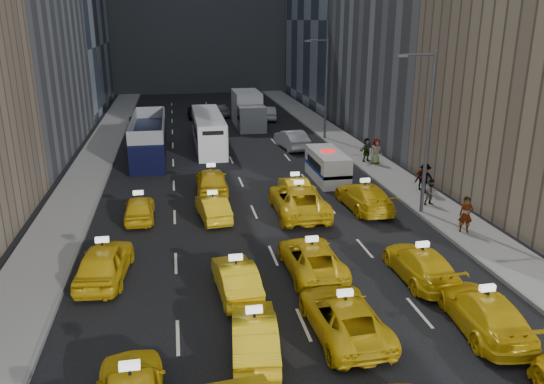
{
  "coord_description": "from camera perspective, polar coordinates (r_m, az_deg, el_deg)",
  "views": [
    {
      "loc": [
        -4.16,
        -14.28,
        10.53
      ],
      "look_at": [
        0.57,
        11.42,
        2.0
      ],
      "focal_mm": 35.0,
      "sensor_mm": 36.0,
      "label": 1
    }
  ],
  "objects": [
    {
      "name": "taxi_11",
      "position": [
        23.44,
        15.7,
        -7.47
      ],
      "size": [
        1.95,
        4.76,
        1.38
      ],
      "primitive_type": "imported",
      "rotation": [
        0.0,
        0.0,
        3.14
      ],
      "color": "gold",
      "rests_on": "ground"
    },
    {
      "name": "taxi_8",
      "position": [
        23.6,
        -17.58,
        -7.18
      ],
      "size": [
        2.35,
        4.85,
        1.59
      ],
      "primitive_type": "imported",
      "rotation": [
        0.0,
        0.0,
        3.04
      ],
      "color": "gold",
      "rests_on": "ground"
    },
    {
      "name": "sidewalk_west",
      "position": [
        41.14,
        -18.96,
        2.36
      ],
      "size": [
        3.0,
        90.0,
        0.15
      ],
      "primitive_type": "cube",
      "color": "gray",
      "rests_on": "ground"
    },
    {
      "name": "city_bus",
      "position": [
        46.12,
        -6.86,
        6.54
      ],
      "size": [
        3.35,
        11.2,
        2.85
      ],
      "rotation": [
        0.0,
        0.0,
        -0.1
      ],
      "color": "silver",
      "rests_on": "ground"
    },
    {
      "name": "curb_west",
      "position": [
        40.94,
        -16.96,
        2.5
      ],
      "size": [
        0.15,
        90.0,
        0.18
      ],
      "primitive_type": "cube",
      "color": "slate",
      "rests_on": "ground"
    },
    {
      "name": "pedestrian_1",
      "position": [
        32.28,
        16.76,
        -0.01
      ],
      "size": [
        0.82,
        0.54,
        1.56
      ],
      "primitive_type": "imported",
      "rotation": [
        0.0,
        0.0,
        0.16
      ],
      "color": "gray",
      "rests_on": "sidewalk_east"
    },
    {
      "name": "taxi_9",
      "position": [
        21.5,
        -3.88,
        -9.22
      ],
      "size": [
        1.75,
        4.27,
        1.38
      ],
      "primitive_type": "imported",
      "rotation": [
        0.0,
        0.0,
        3.21
      ],
      "color": "gold",
      "rests_on": "ground"
    },
    {
      "name": "pedestrian_2",
      "position": [
        34.36,
        16.1,
        1.41
      ],
      "size": [
        1.32,
        0.92,
        1.89
      ],
      "primitive_type": "imported",
      "rotation": [
        0.0,
        0.0,
        -0.38
      ],
      "color": "gray",
      "rests_on": "sidewalk_east"
    },
    {
      "name": "misc_car_3",
      "position": [
        60.44,
        -8.16,
        8.62
      ],
      "size": [
        1.87,
        4.62,
        1.57
      ],
      "primitive_type": "imported",
      "rotation": [
        0.0,
        0.0,
        3.15
      ],
      "color": "black",
      "rests_on": "ground"
    },
    {
      "name": "taxi_13",
      "position": [
        29.37,
        -6.38,
        -1.67
      ],
      "size": [
        1.87,
        4.16,
        1.33
      ],
      "primitive_type": "imported",
      "rotation": [
        0.0,
        0.0,
        3.26
      ],
      "color": "gold",
      "rests_on": "ground"
    },
    {
      "name": "curb_east",
      "position": [
        42.74,
        7.91,
        3.77
      ],
      "size": [
        0.15,
        90.0,
        0.18
      ],
      "primitive_type": "cube",
      "color": "slate",
      "rests_on": "ground"
    },
    {
      "name": "misc_car_0",
      "position": [
        45.36,
        2.13,
        5.69
      ],
      "size": [
        2.3,
        5.07,
        1.61
      ],
      "primitive_type": "imported",
      "rotation": [
        0.0,
        0.0,
        3.27
      ],
      "color": "#B8BCC1",
      "rests_on": "ground"
    },
    {
      "name": "box_truck",
      "position": [
        54.85,
        -2.59,
        8.83
      ],
      "size": [
        2.95,
        7.76,
        3.5
      ],
      "rotation": [
        0.0,
        0.0,
        0.04
      ],
      "color": "silver",
      "rests_on": "ground"
    },
    {
      "name": "taxi_10",
      "position": [
        23.23,
        4.27,
        -7.09
      ],
      "size": [
        2.33,
        4.89,
        1.35
      ],
      "primitive_type": "imported",
      "rotation": [
        0.0,
        0.0,
        3.16
      ],
      "color": "gold",
      "rests_on": "ground"
    },
    {
      "name": "sidewalk_east",
      "position": [
        43.21,
        9.74,
        3.81
      ],
      "size": [
        3.0,
        90.0,
        0.15
      ],
      "primitive_type": "cube",
      "color": "gray",
      "rests_on": "ground"
    },
    {
      "name": "taxi_7",
      "position": [
        20.58,
        21.85,
        -11.85
      ],
      "size": [
        2.45,
        5.08,
        1.43
      ],
      "primitive_type": "imported",
      "rotation": [
        0.0,
        0.0,
        3.05
      ],
      "color": "gold",
      "rests_on": "ground"
    },
    {
      "name": "taxi_15",
      "position": [
        31.16,
        9.88,
        -0.47
      ],
      "size": [
        2.33,
        5.32,
        1.52
      ],
      "primitive_type": "imported",
      "rotation": [
        0.0,
        0.0,
        3.18
      ],
      "color": "gold",
      "rests_on": "ground"
    },
    {
      "name": "streetlight_far",
      "position": [
        48.49,
        5.71,
        11.35
      ],
      "size": [
        2.15,
        0.22,
        9.0
      ],
      "color": "#595B60",
      "rests_on": "ground"
    },
    {
      "name": "pedestrian_0",
      "position": [
        28.67,
        20.13,
        -2.3
      ],
      "size": [
        0.8,
        0.67,
        1.88
      ],
      "primitive_type": "imported",
      "rotation": [
        0.0,
        0.0,
        -0.37
      ],
      "color": "gray",
      "rests_on": "sidewalk_east"
    },
    {
      "name": "pedestrian_5",
      "position": [
        41.18,
        10.16,
        4.48
      ],
      "size": [
        1.73,
        1.08,
        1.8
      ],
      "primitive_type": "imported",
      "rotation": [
        0.0,
        0.0,
        0.39
      ],
      "color": "gray",
      "rests_on": "sidewalk_east"
    },
    {
      "name": "double_decker",
      "position": [
        43.27,
        -13.1,
        5.66
      ],
      "size": [
        3.8,
        11.14,
        3.18
      ],
      "rotation": [
        0.0,
        0.0,
        -0.12
      ],
      "color": "black",
      "rests_on": "ground"
    },
    {
      "name": "taxi_17",
      "position": [
        32.62,
        2.47,
        0.46
      ],
      "size": [
        1.44,
        4.06,
        1.33
      ],
      "primitive_type": "imported",
      "rotation": [
        0.0,
        0.0,
        3.13
      ],
      "color": "gold",
      "rests_on": "ground"
    },
    {
      "name": "pedestrian_3",
      "position": [
        35.01,
        15.84,
        1.54
      ],
      "size": [
        0.97,
        0.45,
        1.65
      ],
      "primitive_type": "imported",
      "rotation": [
        0.0,
        0.0,
        -0.01
      ],
      "color": "gray",
      "rests_on": "sidewalk_east"
    },
    {
      "name": "nypd_van",
      "position": [
        36.42,
        5.98,
        2.76
      ],
      "size": [
        2.18,
        5.1,
        2.15
      ],
      "rotation": [
        0.0,
        0.0,
        -0.05
      ],
      "color": "silver",
      "rests_on": "ground"
    },
    {
      "name": "taxi_12",
      "position": [
        29.98,
        -14.07,
        -1.69
      ],
      "size": [
        1.62,
        3.95,
        1.34
      ],
      "primitive_type": "imported",
      "rotation": [
        0.0,
        0.0,
        3.15
      ],
      "color": "gold",
      "rests_on": "ground"
    },
    {
      "name": "ground",
      "position": [
        18.23,
        4.96,
        -17.3
      ],
      "size": [
        160.0,
        160.0,
        0.0
      ],
      "primitive_type": "plane",
      "color": "black",
      "rests_on": "ground"
    },
    {
      "name": "taxi_5",
      "position": [
        18.05,
        -1.92,
        -15.0
      ],
      "size": [
        1.85,
        4.28,
        1.37
      ],
      "primitive_type": "imported",
      "rotation": [
        0.0,
        0.0,
        3.04
      ],
      "color": "gold",
      "rests_on": "ground"
    },
    {
      "name": "misc_car_4",
      "position": [
        58.8,
        -0.43,
        8.48
      ],
      "size": [
        2.01,
        4.55,
        1.45
      ],
      "primitive_type": "imported",
      "rotation": [
        0.0,
        0.0,
        3.03
      ],
      "color": "#A7AAAF",
      "rests_on": "ground"
    },
    {
      "name": "taxi_14",
      "position": [
        29.91,
        2.87,
        -0.86
      ],
      "size": [
        2.95,
        6.08,
        1.67
      ],
      "primitive_type": "imported",
      "rotation": [
        0.0,
        0.0,
        3.11
      ],
      "color": "gold",
      "rests_on": "ground"
    },
    {
      "name": "misc_car_1",
      "position": [
        54.91,
        -13.67,
        7.36
      ],
      "size": [
        3.24,
        6.0,
        1.6
      ],
      "primitive_type": "imported",
      "rotation": [
        0.0,
        0.0,
        3.25
      ],
      "color": "black",
      "rests_on": "ground"
    },
    {
      "name": "taxi_6",
      "position": [
        19.13,
        7.74,
        -13.07
      ],
      "size": [
        2.47,
        5.02,
        1.37
      ],
      "primitive_type": "imported",
      "rotation": [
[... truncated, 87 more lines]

